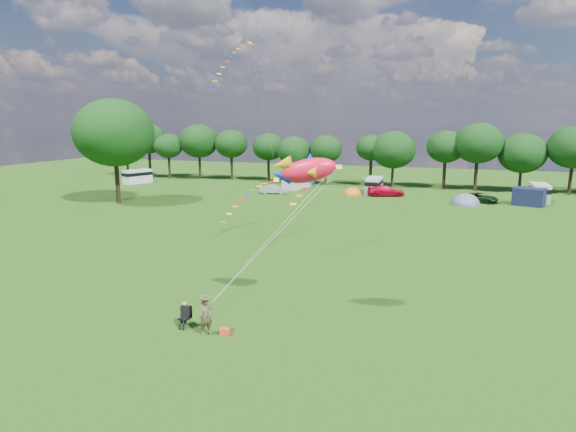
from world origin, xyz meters
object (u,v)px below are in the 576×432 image
(car_c, at_px, (386,191))
(fish_kite, at_px, (303,170))
(kite_flyer, at_px, (206,317))
(camp_chair, at_px, (185,312))
(car_d, at_px, (481,198))
(campervan_a, at_px, (137,176))
(tent_orange, at_px, (352,195))
(car_b, at_px, (274,189))
(campervan_b, at_px, (297,179))
(big_tree, at_px, (114,133))
(campervan_c, at_px, (374,185))
(campervan_d, at_px, (539,192))
(tent_greyblue, at_px, (465,204))

(car_c, xyz_separation_m, fish_kite, (1.34, -44.68, 7.27))
(kite_flyer, bearing_deg, camp_chair, 108.98)
(car_d, bearing_deg, campervan_a, 109.93)
(tent_orange, xyz_separation_m, kite_flyer, (2.18, -48.22, 0.94))
(car_c, bearing_deg, car_d, -114.62)
(car_b, height_order, campervan_b, campervan_b)
(car_c, xyz_separation_m, camp_chair, (-4.01, -47.95, 0.07))
(big_tree, height_order, tent_orange, big_tree)
(car_c, distance_m, campervan_c, 2.73)
(camp_chair, bearing_deg, fish_kite, 31.99)
(car_d, bearing_deg, campervan_d, -46.03)
(tent_greyblue, distance_m, camp_chair, 46.65)
(campervan_d, relative_size, kite_flyer, 2.54)
(car_c, distance_m, tent_greyblue, 11.23)
(car_b, xyz_separation_m, camp_chair, (11.82, -44.88, 0.18))
(campervan_b, bearing_deg, big_tree, 150.16)
(big_tree, height_order, tent_greyblue, big_tree)
(car_b, xyz_separation_m, car_d, (28.35, 1.61, -0.04))
(campervan_c, distance_m, fish_kite, 47.13)
(kite_flyer, bearing_deg, tent_greyblue, 21.90)
(campervan_d, bearing_deg, fish_kite, 158.33)
(car_b, xyz_separation_m, campervan_d, (35.66, 4.56, 0.63))
(campervan_b, distance_m, fish_kite, 51.16)
(big_tree, distance_m, campervan_b, 28.29)
(big_tree, bearing_deg, car_b, 41.24)
(big_tree, xyz_separation_m, tent_greyblue, (42.61, 13.60, -9.00))
(car_d, relative_size, tent_orange, 1.53)
(campervan_a, distance_m, camp_chair, 61.50)
(car_d, relative_size, tent_greyblue, 1.12)
(tent_orange, xyz_separation_m, fish_kite, (6.05, -44.44, 8.02))
(campervan_b, bearing_deg, car_c, -93.50)
(tent_greyblue, height_order, kite_flyer, kite_flyer)
(camp_chair, bearing_deg, car_b, 105.35)
(campervan_a, xyz_separation_m, kite_flyer, (39.36, -48.96, -0.29))
(campervan_c, bearing_deg, fish_kite, -176.83)
(camp_chair, bearing_deg, car_d, 71.02)
(tent_orange, bearing_deg, big_tree, -148.08)
(big_tree, distance_m, fish_kite, 43.20)
(fish_kite, bearing_deg, campervan_a, 123.61)
(kite_flyer, xyz_separation_m, fish_kite, (3.87, 3.78, 7.07))
(campervan_c, relative_size, fish_kite, 1.35)
(car_b, bearing_deg, car_c, -91.20)
(car_d, bearing_deg, tent_orange, 107.95)
(big_tree, xyz_separation_m, car_c, (32.02, 17.25, -8.25))
(car_b, relative_size, campervan_d, 0.77)
(campervan_b, height_order, camp_chair, campervan_b)
(car_b, height_order, tent_greyblue, tent_greyblue)
(big_tree, relative_size, tent_greyblue, 3.26)
(tent_greyblue, relative_size, camp_chair, 2.91)
(car_d, height_order, campervan_c, campervan_c)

